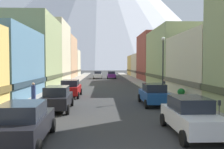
{
  "coord_description": "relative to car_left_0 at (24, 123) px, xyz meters",
  "views": [
    {
      "loc": [
        -0.45,
        -6.67,
        3.38
      ],
      "look_at": [
        0.85,
        26.56,
        1.96
      ],
      "focal_mm": 38.17,
      "sensor_mm": 36.0,
      "label": 1
    }
  ],
  "objects": [
    {
      "name": "storefront_left_3",
      "position": [
        -8.62,
        37.15,
        4.72
      ],
      "size": [
        10.13,
        11.33,
        11.59
      ],
      "color": "beige",
      "rests_on": "ground"
    },
    {
      "name": "storefront_right_2",
      "position": [
        14.6,
        26.51,
        3.36
      ],
      "size": [
        6.9,
        13.53,
        8.84
      ],
      "color": "#8C9966",
      "rests_on": "ground"
    },
    {
      "name": "car_driving_0",
      "position": [
        5.4,
        46.02,
        0.0
      ],
      "size": [
        2.06,
        4.4,
        1.78
      ],
      "color": "#591E72",
      "rests_on": "ground"
    },
    {
      "name": "storefront_right_3",
      "position": [
        15.01,
        39.68,
        3.81
      ],
      "size": [
        7.72,
        12.13,
        9.76
      ],
      "color": "brown",
      "rests_on": "ground"
    },
    {
      "name": "storefront_right_1",
      "position": [
        14.93,
        14.14,
        2.28
      ],
      "size": [
        7.57,
        10.98,
        6.61
      ],
      "color": "beige",
      "rests_on": "ground"
    },
    {
      "name": "car_left_0",
      "position": [
        0.0,
        0.0,
        0.0
      ],
      "size": [
        2.22,
        4.47,
        1.78
      ],
      "color": "black",
      "rests_on": "ground"
    },
    {
      "name": "sidewalk_left",
      "position": [
        -2.45,
        31.54,
        -0.82
      ],
      "size": [
        2.5,
        100.0,
        0.15
      ],
      "primitive_type": "cube",
      "color": "gray",
      "rests_on": "ground"
    },
    {
      "name": "storefront_right_5",
      "position": [
        14.41,
        61.66,
        2.0
      ],
      "size": [
        6.52,
        10.14,
        6.03
      ],
      "color": "#D8B259",
      "rests_on": "ground"
    },
    {
      "name": "car_right_0",
      "position": [
        7.6,
        1.11,
        0.0
      ],
      "size": [
        2.08,
        4.41,
        1.78
      ],
      "color": "silver",
      "rests_on": "ground"
    },
    {
      "name": "storefront_left_4",
      "position": [
        -7.95,
        49.84,
        4.08
      ],
      "size": [
        8.8,
        13.19,
        10.3
      ],
      "color": "tan",
      "rests_on": "ground"
    },
    {
      "name": "potted_plant_1",
      "position": [
        10.8,
        12.09,
        -0.23
      ],
      "size": [
        0.69,
        0.69,
        0.96
      ],
      "color": "brown",
      "rests_on": "sidewalk_right"
    },
    {
      "name": "car_right_1",
      "position": [
        7.6,
        9.49,
        0.0
      ],
      "size": [
        2.06,
        4.4,
        1.78
      ],
      "color": "#19478C",
      "rests_on": "ground"
    },
    {
      "name": "storefront_right_4",
      "position": [
        14.87,
        51.34,
        2.01
      ],
      "size": [
        7.44,
        10.26,
        6.05
      ],
      "color": "beige",
      "rests_on": "ground"
    },
    {
      "name": "car_driving_1",
      "position": [
        2.2,
        46.51,
        0.0
      ],
      "size": [
        2.06,
        4.4,
        1.78
      ],
      "color": "silver",
      "rests_on": "ground"
    },
    {
      "name": "trash_bin_right",
      "position": [
        10.15,
        4.39,
        -0.26
      ],
      "size": [
        0.59,
        0.59,
        0.98
      ],
      "color": "#4C5156",
      "rests_on": "sidewalk_right"
    },
    {
      "name": "storefront_left_2",
      "position": [
        -8.1,
        25.5,
        4.07
      ],
      "size": [
        9.09,
        11.82,
        10.29
      ],
      "color": "#8C9966",
      "rests_on": "ground"
    },
    {
      "name": "pedestrian_0",
      "position": [
        10.05,
        15.7,
        -0.03
      ],
      "size": [
        0.36,
        0.36,
        1.58
      ],
      "color": "#333338",
      "rests_on": "sidewalk_right"
    },
    {
      "name": "parking_meter_near",
      "position": [
        9.55,
        2.2,
        0.11
      ],
      "size": [
        0.14,
        0.1,
        1.33
      ],
      "color": "#595960",
      "rests_on": "sidewalk_right"
    },
    {
      "name": "streetlamp_right",
      "position": [
        9.15,
        12.57,
        3.09
      ],
      "size": [
        0.36,
        0.36,
        5.86
      ],
      "color": "black",
      "rests_on": "sidewalk_right"
    },
    {
      "name": "car_left_1",
      "position": [
        -0.0,
        7.43,
        0.0
      ],
      "size": [
        2.2,
        4.46,
        1.78
      ],
      "color": "black",
      "rests_on": "ground"
    },
    {
      "name": "storefront_left_5",
      "position": [
        -6.88,
        61.45,
        2.77
      ],
      "size": [
        6.66,
        9.02,
        7.61
      ],
      "color": "beige",
      "rests_on": "ground"
    },
    {
      "name": "sidewalk_right",
      "position": [
        10.05,
        31.54,
        -0.82
      ],
      "size": [
        2.5,
        100.0,
        0.15
      ],
      "primitive_type": "cube",
      "color": "gray",
      "rests_on": "ground"
    },
    {
      "name": "pedestrian_1",
      "position": [
        -2.45,
        9.93,
        0.04
      ],
      "size": [
        0.36,
        0.36,
        1.71
      ],
      "color": "navy",
      "rests_on": "sidewalk_left"
    },
    {
      "name": "mountain_backdrop",
      "position": [
        -1.12,
        256.54,
        68.99
      ],
      "size": [
        266.08,
        266.08,
        139.77
      ],
      "primitive_type": "cone",
      "color": "white",
      "rests_on": "ground"
    },
    {
      "name": "car_left_2",
      "position": [
        -0.0,
        14.72,
        0.0
      ],
      "size": [
        2.08,
        4.41,
        1.78
      ],
      "color": "#9E1111",
      "rests_on": "ground"
    }
  ]
}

